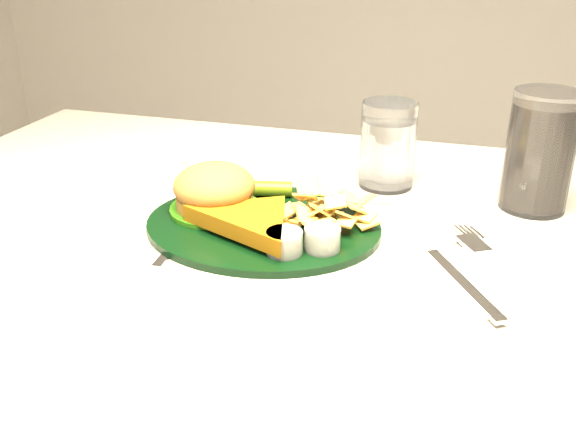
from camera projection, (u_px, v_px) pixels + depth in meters
name	position (u px, v px, depth m)	size (l,w,h in m)	color
dinner_plate	(263.00, 205.00, 0.75)	(0.28, 0.23, 0.06)	black
water_glass	(388.00, 145.00, 0.87)	(0.07, 0.07, 0.12)	white
cola_glass	(540.00, 152.00, 0.79)	(0.08, 0.08, 0.15)	black
fork_napkin	(464.00, 278.00, 0.65)	(0.14, 0.18, 0.01)	white
spoon	(177.00, 240.00, 0.73)	(0.04, 0.16, 0.01)	silver
ramekin	(201.00, 157.00, 0.96)	(0.04, 0.04, 0.03)	silver
wrapped_straw	(336.00, 201.00, 0.83)	(0.21, 0.07, 0.01)	white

